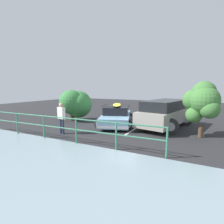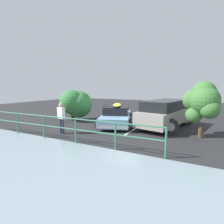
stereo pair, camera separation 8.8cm
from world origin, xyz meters
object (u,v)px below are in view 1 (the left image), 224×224
sedan_car (116,116)px  bush_near_left (76,103)px  person_bystander (61,115)px  bush_near_right (202,101)px  suv_car (165,113)px

sedan_car → bush_near_left: bearing=0.2°
person_bystander → bush_near_right: size_ratio=0.60×
sedan_car → person_bystander: 3.75m
bush_near_right → suv_car: bearing=-34.1°
person_bystander → bush_near_left: size_ratio=0.68×
suv_car → person_bystander: 6.20m
bush_near_right → person_bystander: bearing=22.7°
suv_car → bush_near_left: bearing=7.1°
bush_near_right → bush_near_left: bearing=-3.9°
person_bystander → bush_near_left: bearing=-63.0°
sedan_car → suv_car: suv_car is taller
bush_near_left → person_bystander: bearing=117.0°
bush_near_left → suv_car: bearing=-172.9°
bush_near_left → bush_near_right: (-8.33, 0.57, 0.52)m
sedan_car → person_bystander: person_bystander is taller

